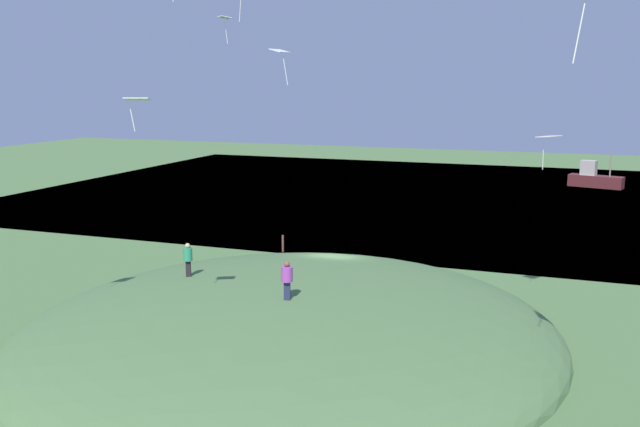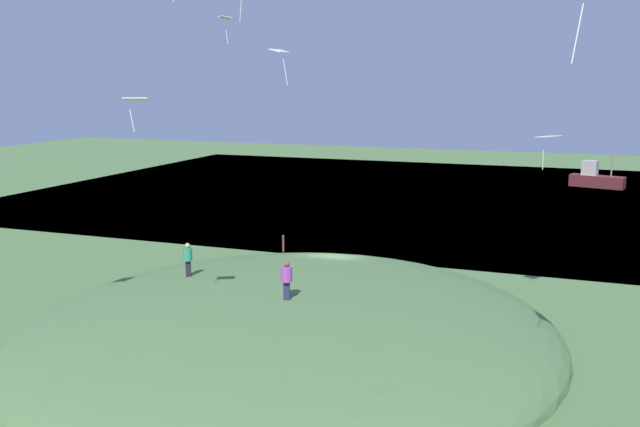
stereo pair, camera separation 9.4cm
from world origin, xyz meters
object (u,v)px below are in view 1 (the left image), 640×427
(boat_on_lake, at_px, (594,179))
(kite_4, at_px, (225,19))
(person_watching_kites, at_px, (287,276))
(mooring_post, at_px, (283,244))
(kite_3, at_px, (137,100))
(kite_0, at_px, (281,53))
(person_with_child, at_px, (188,256))
(kite_6, at_px, (548,138))

(boat_on_lake, relative_size, kite_4, 3.99)
(person_watching_kites, relative_size, mooring_post, 1.48)
(kite_3, bearing_deg, boat_on_lake, 164.74)
(mooring_post, bearing_deg, boat_on_lake, 152.73)
(kite_0, distance_m, kite_4, 8.57)
(person_with_child, relative_size, kite_4, 1.14)
(boat_on_lake, relative_size, kite_3, 4.81)
(kite_0, xyz_separation_m, mooring_post, (-12.91, -5.52, -11.66))
(person_with_child, distance_m, kite_4, 13.05)
(person_with_child, xyz_separation_m, kite_6, (-5.31, 15.65, 5.59))
(kite_0, bearing_deg, kite_6, 114.14)
(kite_4, bearing_deg, kite_0, 43.97)
(boat_on_lake, xyz_separation_m, kite_6, (45.74, -2.97, 7.61))
(boat_on_lake, height_order, person_with_child, boat_on_lake)
(kite_4, bearing_deg, kite_3, 15.29)
(kite_4, relative_size, mooring_post, 1.28)
(kite_0, distance_m, kite_6, 12.58)
(kite_4, bearing_deg, person_with_child, 9.78)
(boat_on_lake, distance_m, person_watching_kites, 54.99)
(kite_0, bearing_deg, person_watching_kites, 26.36)
(person_watching_kites, distance_m, kite_4, 15.89)
(kite_4, bearing_deg, kite_6, 86.33)
(person_watching_kites, bearing_deg, kite_3, -137.15)
(kite_3, xyz_separation_m, kite_4, (-13.80, -3.77, 3.89))
(kite_3, xyz_separation_m, mooring_post, (-20.71, -3.51, -9.81))
(person_watching_kites, height_order, kite_4, kite_4)
(person_with_child, height_order, mooring_post, person_with_child)
(person_with_child, xyz_separation_m, kite_3, (7.41, 2.67, 7.45))
(person_with_child, bearing_deg, person_watching_kites, -39.76)
(kite_3, xyz_separation_m, kite_6, (-12.72, 12.98, -1.86))
(person_watching_kites, distance_m, person_with_child, 6.56)
(kite_0, xyz_separation_m, kite_6, (-4.92, 10.97, -3.71))
(kite_4, height_order, kite_6, kite_4)
(boat_on_lake, distance_m, mooring_post, 42.48)
(person_with_child, bearing_deg, kite_4, 81.87)
(boat_on_lake, bearing_deg, person_with_child, 85.39)
(person_watching_kites, bearing_deg, kite_6, 26.30)
(person_watching_kites, relative_size, kite_3, 1.40)
(kite_0, distance_m, kite_3, 8.27)
(person_watching_kites, bearing_deg, person_with_child, 145.45)
(kite_3, distance_m, kite_6, 18.27)
(person_with_child, height_order, kite_4, kite_4)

